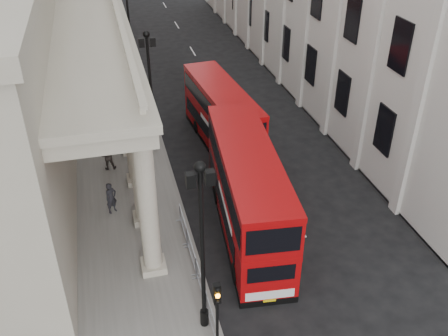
# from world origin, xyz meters

# --- Properties ---
(sidewalk_west) EXTENTS (6.00, 140.00, 0.12)m
(sidewalk_west) POSITION_xyz_m (-3.00, 30.00, 0.06)
(sidewalk_west) COLOR slate
(sidewalk_west) RESTS_ON ground
(sidewalk_east) EXTENTS (3.00, 140.00, 0.12)m
(sidewalk_east) POSITION_xyz_m (13.50, 30.00, 0.06)
(sidewalk_east) COLOR slate
(sidewalk_east) RESTS_ON ground
(kerb) EXTENTS (0.20, 140.00, 0.14)m
(kerb) POSITION_xyz_m (-0.05, 30.00, 0.07)
(kerb) COLOR slate
(kerb) RESTS_ON ground
(lamp_post_south) EXTENTS (1.05, 0.44, 8.32)m
(lamp_post_south) POSITION_xyz_m (-0.60, 4.00, 4.91)
(lamp_post_south) COLOR black
(lamp_post_south) RESTS_ON sidewalk_west
(lamp_post_mid) EXTENTS (1.05, 0.44, 8.32)m
(lamp_post_mid) POSITION_xyz_m (-0.60, 20.00, 4.91)
(lamp_post_mid) COLOR black
(lamp_post_mid) RESTS_ON sidewalk_west
(lamp_post_north) EXTENTS (1.05, 0.44, 8.32)m
(lamp_post_north) POSITION_xyz_m (-0.60, 36.00, 4.91)
(lamp_post_north) COLOR black
(lamp_post_north) RESTS_ON sidewalk_west
(traffic_light) EXTENTS (0.28, 0.33, 4.30)m
(traffic_light) POSITION_xyz_m (-0.50, 1.98, 3.11)
(traffic_light) COLOR black
(traffic_light) RESTS_ON sidewalk_west
(bus_near) EXTENTS (3.87, 11.61, 4.92)m
(bus_near) POSITION_xyz_m (3.08, 10.01, 2.57)
(bus_near) COLOR #A20709
(bus_near) RESTS_ON ground
(bus_far) EXTENTS (3.39, 10.40, 4.41)m
(bus_far) POSITION_xyz_m (4.07, 19.53, 2.30)
(bus_far) COLOR #A6070A
(bus_far) RESTS_ON ground
(pedestrian_a) EXTENTS (0.83, 0.77, 1.91)m
(pedestrian_a) POSITION_xyz_m (-3.97, 13.26, 1.07)
(pedestrian_a) COLOR black
(pedestrian_a) RESTS_ON sidewalk_west
(pedestrian_b) EXTENTS (0.97, 0.77, 1.92)m
(pedestrian_b) POSITION_xyz_m (-3.92, 18.10, 1.08)
(pedestrian_b) COLOR black
(pedestrian_b) RESTS_ON sidewalk_west
(pedestrian_c) EXTENTS (1.11, 0.98, 1.92)m
(pedestrian_c) POSITION_xyz_m (-2.50, 22.58, 1.08)
(pedestrian_c) COLOR black
(pedestrian_c) RESTS_ON sidewalk_west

